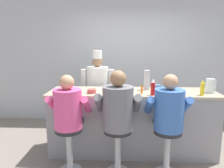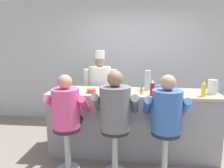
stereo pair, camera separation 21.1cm
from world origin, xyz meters
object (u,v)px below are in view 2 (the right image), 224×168
coffee_mug_tan (109,88)px  ketchup_bottle_red (152,88)px  water_pitcher_clear (213,87)px  cup_stack_steel (148,80)px  diner_seated_pink (67,112)px  coffee_mug_blue (158,88)px  cereal_bowl (91,91)px  mustard_bottle_yellow (203,89)px  hot_sauce_bottle_orange (141,89)px  diner_seated_grey (115,111)px  cook_in_whites_near (100,89)px  breakfast_plate (71,92)px  diner_seated_blue (166,114)px

coffee_mug_tan → ketchup_bottle_red: bearing=-22.3°
water_pitcher_clear → cup_stack_steel: (-0.95, 0.17, 0.05)m
water_pitcher_clear → diner_seated_pink: bearing=-165.0°
ketchup_bottle_red → coffee_mug_blue: (0.12, 0.32, -0.06)m
cereal_bowl → ketchup_bottle_red: bearing=-5.5°
mustard_bottle_yellow → cereal_bowl: 1.63m
coffee_mug_tan → mustard_bottle_yellow: bearing=-10.3°
ketchup_bottle_red → coffee_mug_blue: size_ratio=1.72×
cup_stack_steel → coffee_mug_tan: bearing=-170.6°
hot_sauce_bottle_orange → diner_seated_pink: diner_seated_pink is taller
diner_seated_grey → cook_in_whites_near: (-0.41, 1.28, 0.03)m
water_pitcher_clear → diner_seated_pink: (-2.06, -0.55, -0.28)m
mustard_bottle_yellow → breakfast_plate: bearing=179.8°
breakfast_plate → diner_seated_pink: diner_seated_pink is taller
breakfast_plate → cup_stack_steel: bearing=16.5°
breakfast_plate → cereal_bowl: bearing=11.2°
ketchup_bottle_red → coffee_mug_blue: bearing=70.2°
diner_seated_grey → mustard_bottle_yellow: bearing=16.8°
hot_sauce_bottle_orange → diner_seated_grey: size_ratio=0.10×
water_pitcher_clear → diner_seated_grey: 1.52m
cereal_bowl → breakfast_plate: bearing=-168.8°
water_pitcher_clear → breakfast_plate: water_pitcher_clear is taller
mustard_bottle_yellow → diner_seated_blue: bearing=-146.2°
water_pitcher_clear → coffee_mug_blue: 0.79m
mustard_bottle_yellow → coffee_mug_tan: size_ratio=1.61×
diner_seated_pink → diner_seated_blue: diner_seated_blue is taller
ketchup_bottle_red → diner_seated_pink: size_ratio=0.18×
hot_sauce_bottle_orange → cup_stack_steel: (0.10, 0.28, 0.09)m
diner_seated_grey → cook_in_whites_near: size_ratio=0.87×
coffee_mug_blue → diner_seated_pink: diner_seated_pink is taller
mustard_bottle_yellow → diner_seated_blue: size_ratio=0.16×
diner_seated_grey → diner_seated_blue: (0.66, -0.00, -0.02)m
breakfast_plate → cereal_bowl: (0.30, 0.06, 0.02)m
hot_sauce_bottle_orange → breakfast_plate: bearing=-176.6°
cup_stack_steel → diner_seated_grey: (-0.45, -0.72, -0.30)m
water_pitcher_clear → diner_seated_pink: size_ratio=0.16×
diner_seated_pink → mustard_bottle_yellow: bearing=11.1°
coffee_mug_tan → diner_seated_pink: bearing=-129.1°
cereal_bowl → cup_stack_steel: bearing=18.3°
cereal_bowl → cup_stack_steel: size_ratio=0.43×
diner_seated_blue → breakfast_plate: bearing=164.7°
diner_seated_pink → cook_in_whites_near: (0.25, 1.29, 0.06)m
cereal_bowl → coffee_mug_blue: 1.05m
coffee_mug_blue → diner_seated_grey: (-0.62, -0.67, -0.19)m
ketchup_bottle_red → coffee_mug_tan: ketchup_bottle_red is taller
ketchup_bottle_red → water_pitcher_clear: ketchup_bottle_red is taller
ketchup_bottle_red → diner_seated_blue: size_ratio=0.17×
cereal_bowl → diner_seated_blue: 1.17m
coffee_mug_tan → diner_seated_pink: 0.83m
ketchup_bottle_red → breakfast_plate: bearing=178.7°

